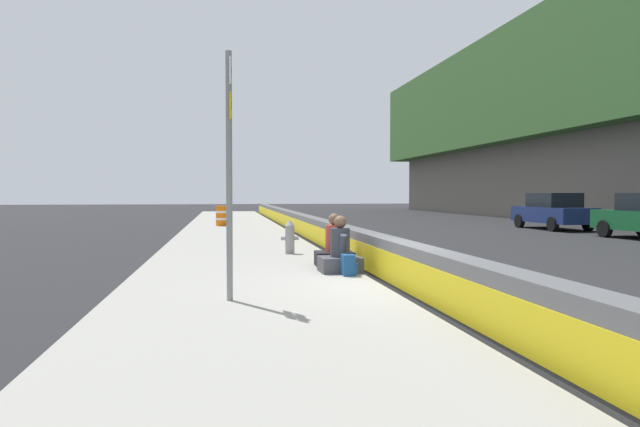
{
  "coord_description": "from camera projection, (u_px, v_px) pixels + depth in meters",
  "views": [
    {
      "loc": [
        -9.23,
        3.11,
        1.7
      ],
      "look_at": [
        5.7,
        0.56,
        1.16
      ],
      "focal_mm": 31.81,
      "sensor_mm": 36.0,
      "label": 1
    }
  ],
  "objects": [
    {
      "name": "ground_plane",
      "position": [
        408.0,
        293.0,
        9.68
      ],
      "size": [
        160.0,
        160.0,
        0.0
      ],
      "primitive_type": "plane",
      "color": "#232326",
      "rests_on": "ground"
    },
    {
      "name": "sidewalk_strip",
      "position": [
        252.0,
        293.0,
        9.23
      ],
      "size": [
        80.0,
        4.4,
        0.14
      ],
      "primitive_type": "cube",
      "color": "gray",
      "rests_on": "ground_plane"
    },
    {
      "name": "jersey_barrier",
      "position": [
        408.0,
        268.0,
        9.66
      ],
      "size": [
        76.0,
        0.45,
        0.85
      ],
      "color": "#545456",
      "rests_on": "ground_plane"
    },
    {
      "name": "route_sign_post",
      "position": [
        229.0,
        158.0,
        8.17
      ],
      "size": [
        0.44,
        0.09,
        3.6
      ],
      "color": "gray",
      "rests_on": "sidewalk_strip"
    },
    {
      "name": "fire_hydrant",
      "position": [
        290.0,
        236.0,
        14.61
      ],
      "size": [
        0.26,
        0.46,
        0.88
      ],
      "color": "gray",
      "rests_on": "sidewalk_strip"
    },
    {
      "name": "seated_person_foreground",
      "position": [
        340.0,
        254.0,
        11.19
      ],
      "size": [
        0.72,
        0.82,
        1.12
      ],
      "color": "#424247",
      "rests_on": "sidewalk_strip"
    },
    {
      "name": "seated_person_middle",
      "position": [
        334.0,
        249.0,
        12.16
      ],
      "size": [
        0.73,
        0.84,
        1.13
      ],
      "color": "black",
      "rests_on": "sidewalk_strip"
    },
    {
      "name": "backpack",
      "position": [
        349.0,
        265.0,
        10.72
      ],
      "size": [
        0.32,
        0.28,
        0.4
      ],
      "color": "navy",
      "rests_on": "sidewalk_strip"
    },
    {
      "name": "construction_barrel",
      "position": [
        221.0,
        216.0,
        26.98
      ],
      "size": [
        0.54,
        0.54,
        0.95
      ],
      "color": "orange",
      "rests_on": "sidewalk_strip"
    },
    {
      "name": "parked_car_fourth",
      "position": [
        553.0,
        211.0,
        26.55
      ],
      "size": [
        4.51,
        1.97,
        1.71
      ],
      "color": "navy",
      "rests_on": "ground_plane"
    }
  ]
}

